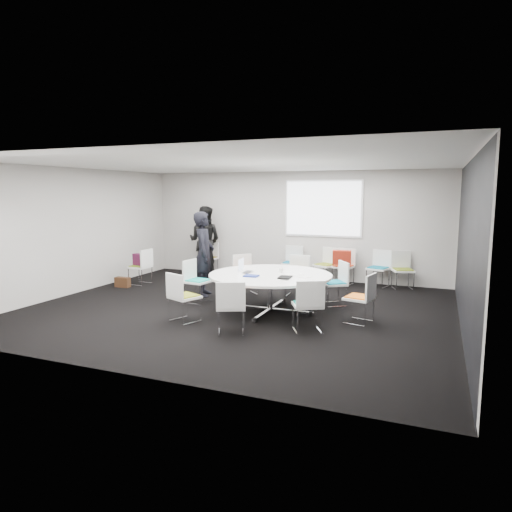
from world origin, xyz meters
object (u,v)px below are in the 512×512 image
at_px(chair_ring_d, 246,282).
at_px(chair_ring_c, 297,283).
at_px(maroon_bag, 140,260).
at_px(chair_ring_g, 231,317).
at_px(chair_back_a, 292,270).
at_px(chair_ring_f, 184,306).
at_px(chair_spare_left, 141,274).
at_px(chair_person_back, 208,264).
at_px(brown_bag, 123,282).
at_px(chair_back_d, 378,275).
at_px(chair_ring_e, 198,289).
at_px(chair_back_e, 402,277).
at_px(chair_ring_a, 359,308).
at_px(person_main, 204,254).
at_px(laptop, 249,272).
at_px(conference_table, 270,283).
at_px(cup, 281,270).
at_px(person_back, 205,241).
at_px(chair_ring_b, 334,292).
at_px(chair_back_b, 325,272).
at_px(chair_ring_h, 308,315).
at_px(chair_back_c, 343,273).

bearing_deg(chair_ring_d, chair_ring_c, 146.98).
xyz_separation_m(chair_ring_d, maroon_bag, (-2.84, 0.03, 0.34)).
distance_m(chair_ring_g, chair_back_a, 4.68).
distance_m(chair_ring_f, chair_spare_left, 3.62).
xyz_separation_m(chair_person_back, brown_bag, (-1.07, -2.34, -0.16)).
bearing_deg(chair_spare_left, chair_back_d, -68.57).
distance_m(chair_ring_e, chair_back_d, 4.44).
bearing_deg(chair_back_e, chair_person_back, -21.52).
bearing_deg(chair_spare_left, chair_back_e, -70.67).
distance_m(chair_ring_a, chair_person_back, 5.74).
bearing_deg(chair_ring_e, person_main, -158.14).
distance_m(chair_ring_f, chair_ring_g, 1.10).
distance_m(chair_ring_g, chair_back_d, 4.97).
bearing_deg(laptop, conference_table, -84.00).
bearing_deg(cup, chair_ring_d, 139.85).
xyz_separation_m(chair_ring_f, chair_spare_left, (-2.68, 2.43, 0.00)).
height_order(person_main, person_back, person_back).
distance_m(chair_ring_b, brown_bag, 5.10).
relative_size(chair_ring_b, person_back, 0.47).
bearing_deg(chair_back_b, cup, 110.77).
height_order(chair_ring_b, chair_ring_h, same).
bearing_deg(chair_ring_f, brown_bag, 167.21).
height_order(chair_ring_b, person_back, person_back).
distance_m(chair_ring_g, chair_back_c, 4.72).
distance_m(chair_back_c, chair_back_d, 0.83).
xyz_separation_m(chair_back_b, brown_bag, (-4.39, -2.34, -0.16)).
bearing_deg(chair_ring_e, chair_back_c, 147.01).
distance_m(laptop, maroon_bag, 3.67).
bearing_deg(chair_ring_f, maroon_bag, 159.81).
relative_size(chair_back_c, maroon_bag, 2.20).
bearing_deg(chair_ring_f, chair_ring_g, 5.38).
bearing_deg(chair_ring_c, chair_back_d, -133.99).
relative_size(chair_ring_e, person_main, 0.48).
relative_size(chair_ring_g, laptop, 3.04).
bearing_deg(chair_ring_g, chair_ring_f, 139.20).
xyz_separation_m(chair_ring_b, chair_back_e, (1.16, 2.13, 0.00)).
bearing_deg(brown_bag, chair_back_a, 33.69).
xyz_separation_m(chair_ring_d, laptop, (0.60, -1.23, 0.47)).
bearing_deg(chair_back_b, conference_table, 108.46).
bearing_deg(chair_back_d, chair_ring_h, 97.83).
distance_m(chair_ring_e, chair_spare_left, 2.46).
bearing_deg(conference_table, chair_ring_f, -134.01).
bearing_deg(person_back, chair_person_back, -94.94).
distance_m(chair_ring_a, chair_back_d, 3.29).
bearing_deg(chair_person_back, brown_bag, 73.08).
bearing_deg(chair_ring_d, person_back, -89.81).
xyz_separation_m(chair_ring_b, chair_ring_h, (-0.02, -1.92, 0.00)).
bearing_deg(chair_ring_f, chair_back_a, 103.84).
relative_size(chair_back_d, chair_back_e, 1.00).
height_order(chair_ring_g, chair_back_a, same).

